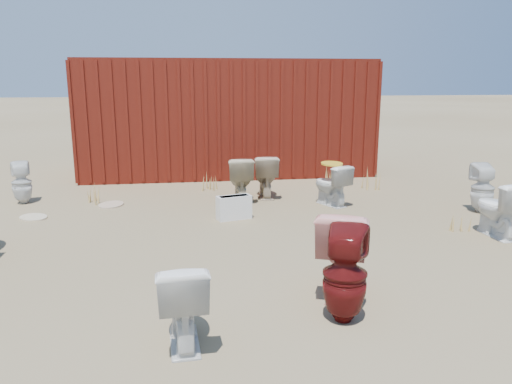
{
  "coord_description": "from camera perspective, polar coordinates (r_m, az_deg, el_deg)",
  "views": [
    {
      "loc": [
        -0.91,
        -5.8,
        2.04
      ],
      "look_at": [
        0.0,
        0.6,
        0.55
      ],
      "focal_mm": 35.0,
      "sensor_mm": 36.0,
      "label": 1
    }
  ],
  "objects": [
    {
      "name": "ground",
      "position": [
        6.21,
        0.78,
        -6.18
      ],
      "size": [
        100.0,
        100.0,
        0.0
      ],
      "primitive_type": "plane",
      "color": "brown",
      "rests_on": "ground"
    },
    {
      "name": "shipping_container",
      "position": [
        11.07,
        -3.39,
        8.6
      ],
      "size": [
        6.0,
        2.4,
        2.4
      ],
      "primitive_type": "cube",
      "color": "#51120D",
      "rests_on": "ground"
    },
    {
      "name": "toilet_front_pink",
      "position": [
        4.87,
        9.89,
        -6.61
      ],
      "size": [
        0.75,
        0.95,
        0.85
      ],
      "primitive_type": "imported",
      "rotation": [
        0.0,
        0.0,
        2.75
      ],
      "color": "pink",
      "rests_on": "ground"
    },
    {
      "name": "toilet_front_c",
      "position": [
        3.98,
        -8.44,
        -12.27
      ],
      "size": [
        0.43,
        0.7,
        0.7
      ],
      "primitive_type": "imported",
      "rotation": [
        0.0,
        0.0,
        3.2
      ],
      "color": "white",
      "rests_on": "ground"
    },
    {
      "name": "toilet_front_maroon",
      "position": [
        4.32,
        10.12,
        -9.29
      ],
      "size": [
        0.51,
        0.51,
        0.84
      ],
      "primitive_type": "imported",
      "rotation": [
        0.0,
        0.0,
        2.68
      ],
      "color": "#5C100F",
      "rests_on": "ground"
    },
    {
      "name": "toilet_front_e",
      "position": [
        7.22,
        26.01,
        -1.73
      ],
      "size": [
        0.46,
        0.75,
        0.74
      ],
      "primitive_type": "imported",
      "rotation": [
        0.0,
        0.0,
        3.21
      ],
      "color": "white",
      "rests_on": "ground"
    },
    {
      "name": "toilet_back_a",
      "position": [
        9.06,
        -25.21,
        0.96
      ],
      "size": [
        0.4,
        0.4,
        0.69
      ],
      "primitive_type": "imported",
      "rotation": [
        0.0,
        0.0,
        3.46
      ],
      "color": "white",
      "rests_on": "ground"
    },
    {
      "name": "toilet_back_beige_left",
      "position": [
        8.37,
        -1.78,
        1.5
      ],
      "size": [
        0.45,
        0.76,
        0.75
      ],
      "primitive_type": "imported",
      "rotation": [
        0.0,
        0.0,
        3.09
      ],
      "color": "#C7B892",
      "rests_on": "ground"
    },
    {
      "name": "toilet_back_beige_right",
      "position": [
        8.64,
        1.09,
        1.84
      ],
      "size": [
        0.46,
        0.75,
        0.74
      ],
      "primitive_type": "imported",
      "rotation": [
        0.0,
        0.0,
        3.07
      ],
      "color": "#C8B292",
      "rests_on": "ground"
    },
    {
      "name": "toilet_back_yellowlid",
      "position": [
        8.18,
        8.58,
        0.81
      ],
      "size": [
        0.62,
        0.76,
        0.67
      ],
      "primitive_type": "imported",
      "rotation": [
        0.0,
        0.0,
        3.58
      ],
      "color": "white",
      "rests_on": "ground"
    },
    {
      "name": "toilet_back_e",
      "position": [
        8.39,
        24.47,
        0.39
      ],
      "size": [
        0.38,
        0.39,
        0.76
      ],
      "primitive_type": "imported",
      "rotation": [
        0.0,
        0.0,
        3.01
      ],
      "color": "silver",
      "rests_on": "ground"
    },
    {
      "name": "yellow_lid",
      "position": [
        8.11,
        8.66,
        3.23
      ],
      "size": [
        0.34,
        0.43,
        0.02
      ],
      "primitive_type": "ellipsoid",
      "color": "gold",
      "rests_on": "toilet_back_yellowlid"
    },
    {
      "name": "loose_tank",
      "position": [
        7.33,
        -2.53,
        -1.77
      ],
      "size": [
        0.54,
        0.33,
        0.35
      ],
      "primitive_type": "cube",
      "rotation": [
        0.0,
        0.0,
        0.27
      ],
      "color": "silver",
      "rests_on": "ground"
    },
    {
      "name": "loose_lid_near",
      "position": [
        8.47,
        -16.22,
        -1.41
      ],
      "size": [
        0.49,
        0.57,
        0.02
      ],
      "primitive_type": "ellipsoid",
      "rotation": [
        0.0,
        0.0,
        -0.25
      ],
      "color": "tan",
      "rests_on": "ground"
    },
    {
      "name": "loose_lid_far",
      "position": [
        8.11,
        -24.1,
        -2.66
      ],
      "size": [
        0.58,
        0.59,
        0.02
      ],
      "primitive_type": "ellipsoid",
      "rotation": [
        0.0,
        0.0,
        0.71
      ],
      "color": "#CAB793",
      "rests_on": "ground"
    },
    {
      "name": "weed_clump_a",
      "position": [
        8.7,
        -18.24,
        -0.34
      ],
      "size": [
        0.36,
        0.36,
        0.27
      ],
      "primitive_type": "cone",
      "color": "#AD8B45",
      "rests_on": "ground"
    },
    {
      "name": "weed_clump_b",
      "position": [
        8.54,
        1.66,
        0.26
      ],
      "size": [
        0.32,
        0.32,
        0.32
      ],
      "primitive_type": "cone",
      "color": "#AD8B45",
      "rests_on": "ground"
    },
    {
      "name": "weed_clump_c",
      "position": [
        9.54,
        12.96,
        1.38
      ],
      "size": [
        0.36,
        0.36,
        0.35
      ],
      "primitive_type": "cone",
      "color": "#AD8B45",
      "rests_on": "ground"
    },
    {
      "name": "weed_clump_d",
      "position": [
        9.31,
        -5.4,
        1.2
      ],
      "size": [
        0.3,
        0.3,
        0.3
      ],
      "primitive_type": "cone",
      "color": "#AD8B45",
      "rests_on": "ground"
    },
    {
      "name": "weed_clump_e",
      "position": [
        9.73,
        7.81,
        1.79
      ],
      "size": [
        0.34,
        0.34,
        0.34
      ],
      "primitive_type": "cone",
      "color": "#AD8B45",
      "rests_on": "ground"
    },
    {
      "name": "weed_clump_f",
      "position": [
        7.34,
        22.29,
        -3.18
      ],
      "size": [
        0.28,
        0.28,
        0.24
      ],
      "primitive_type": "cone",
      "color": "#AD8B45",
      "rests_on": "ground"
    }
  ]
}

